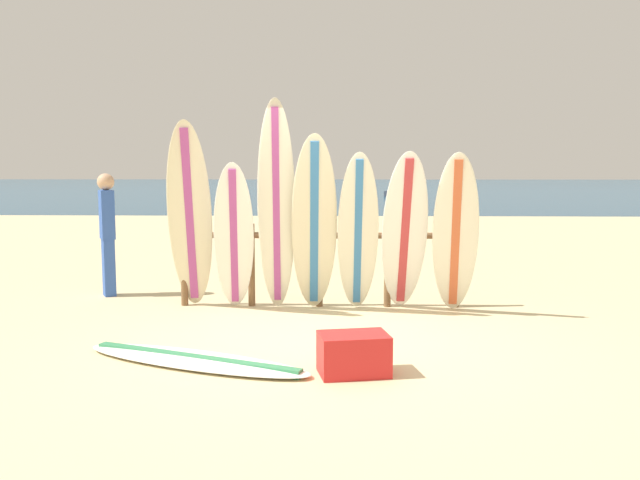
{
  "coord_description": "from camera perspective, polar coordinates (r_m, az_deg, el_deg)",
  "views": [
    {
      "loc": [
        0.2,
        -6.43,
        1.8
      ],
      "look_at": [
        -0.06,
        2.19,
        0.84
      ],
      "focal_mm": 36.29,
      "sensor_mm": 36.0,
      "label": 1
    }
  ],
  "objects": [
    {
      "name": "ground_plane",
      "position": [
        6.68,
        -0.08,
        -9.27
      ],
      "size": [
        120.0,
        120.0,
        0.0
      ],
      "primitive_type": "plane",
      "color": "beige"
    },
    {
      "name": "ocean_water",
      "position": [
        64.46,
        1.56,
        4.75
      ],
      "size": [
        120.0,
        80.0,
        0.01
      ],
      "primitive_type": "cube",
      "color": "navy",
      "rests_on": "ground"
    },
    {
      "name": "surfboard_rack",
      "position": [
        8.4,
        -0.06,
        -1.33
      ],
      "size": [
        3.65,
        0.09,
        1.08
      ],
      "color": "brown",
      "rests_on": "ground"
    },
    {
      "name": "surfboard_leaning_far_left",
      "position": [
        8.28,
        -11.41,
        2.03
      ],
      "size": [
        0.63,
        0.86,
        2.39
      ],
      "color": "beige",
      "rests_on": "ground"
    },
    {
      "name": "surfboard_leaning_left",
      "position": [
        8.08,
        -7.61,
        0.2
      ],
      "size": [
        0.6,
        0.87,
        1.88
      ],
      "color": "white",
      "rests_on": "ground"
    },
    {
      "name": "surfboard_leaning_center_left",
      "position": [
        8.0,
        -3.87,
        2.86
      ],
      "size": [
        0.52,
        0.74,
        2.63
      ],
      "color": "silver",
      "rests_on": "ground"
    },
    {
      "name": "surfboard_leaning_center",
      "position": [
        7.98,
        -0.51,
        1.38
      ],
      "size": [
        0.61,
        0.78,
        2.22
      ],
      "color": "beige",
      "rests_on": "ground"
    },
    {
      "name": "surfboard_leaning_center_right",
      "position": [
        7.98,
        3.37,
        0.59
      ],
      "size": [
        0.52,
        0.75,
        2.0
      ],
      "color": "silver",
      "rests_on": "ground"
    },
    {
      "name": "surfboard_leaning_right",
      "position": [
        8.07,
        7.47,
        0.66
      ],
      "size": [
        0.59,
        0.81,
        2.01
      ],
      "color": "white",
      "rests_on": "ground"
    },
    {
      "name": "surfboard_leaning_far_right",
      "position": [
        8.04,
        11.86,
        0.5
      ],
      "size": [
        0.64,
        0.78,
        2.0
      ],
      "color": "white",
      "rests_on": "ground"
    },
    {
      "name": "surfboard_lying_on_sand",
      "position": [
        6.2,
        -11.02,
        -10.31
      ],
      "size": [
        2.41,
        1.4,
        0.08
      ],
      "color": "white",
      "rests_on": "ground"
    },
    {
      "name": "beachgoer_standing",
      "position": [
        9.55,
        -18.24,
        0.94
      ],
      "size": [
        0.29,
        0.33,
        1.73
      ],
      "color": "#3359B2",
      "rests_on": "ground"
    },
    {
      "name": "small_boat_offshore",
      "position": [
        41.75,
        7.45,
        4.17
      ],
      "size": [
        2.62,
        1.71,
        0.71
      ],
      "color": "#333842",
      "rests_on": "ocean_water"
    },
    {
      "name": "cooler_box",
      "position": [
        5.75,
        2.98,
        -10.0
      ],
      "size": [
        0.67,
        0.51,
        0.36
      ],
      "primitive_type": "cube",
      "rotation": [
        0.0,
        0.0,
        0.2
      ],
      "color": "red",
      "rests_on": "ground"
    }
  ]
}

